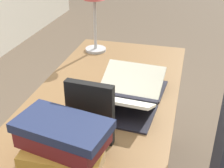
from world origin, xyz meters
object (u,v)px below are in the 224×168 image
at_px(book_stack_tall, 64,144).
at_px(reading_lamp, 94,4).
at_px(coffee_mug, 97,112).
at_px(book_standing_upright, 90,113).
at_px(open_book, 126,94).

xyz_separation_m(book_stack_tall, reading_lamp, (1.02, 0.21, 0.20)).
distance_m(book_stack_tall, coffee_mug, 0.28).
distance_m(book_stack_tall, book_standing_upright, 0.17).
height_order(book_stack_tall, coffee_mug, book_stack_tall).
relative_size(open_book, reading_lamp, 1.21).
distance_m(open_book, reading_lamp, 0.68).
xyz_separation_m(book_stack_tall, book_standing_upright, (0.17, -0.03, 0.02)).
xyz_separation_m(open_book, reading_lamp, (0.54, 0.31, 0.27)).
distance_m(open_book, book_stack_tall, 0.50).
height_order(book_stack_tall, reading_lamp, reading_lamp).
relative_size(book_stack_tall, coffee_mug, 3.03).
relative_size(book_stack_tall, reading_lamp, 0.81).
xyz_separation_m(book_standing_upright, reading_lamp, (0.85, 0.25, 0.17)).
distance_m(reading_lamp, coffee_mug, 0.82).
relative_size(open_book, book_stack_tall, 1.50).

